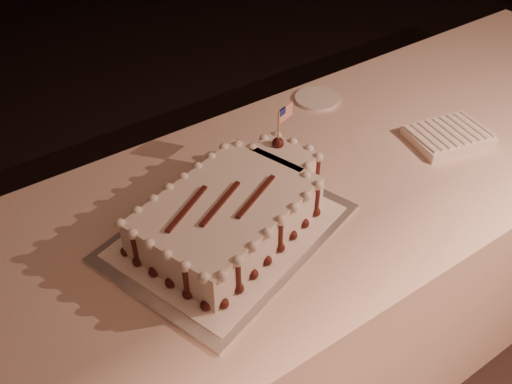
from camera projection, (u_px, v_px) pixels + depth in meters
banquet_table at (337, 260)px, 1.76m from camera, size 2.40×0.80×0.75m
cake_board at (228, 232)px, 1.31m from camera, size 0.62×0.53×0.01m
doily at (228, 231)px, 1.31m from camera, size 0.55×0.48×0.00m
sheet_cake at (235, 209)px, 1.29m from camera, size 0.52×0.37×0.20m
napkin_stack at (448, 136)px, 1.59m from camera, size 0.24×0.20×0.03m
side_plate at (317, 99)px, 1.76m from camera, size 0.14×0.14×0.01m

